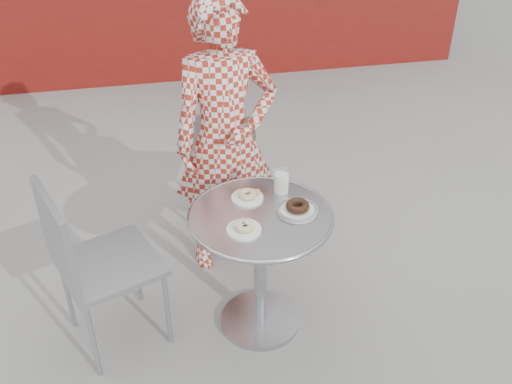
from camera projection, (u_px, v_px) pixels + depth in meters
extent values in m
plane|color=#999691|center=(260.00, 327.00, 3.08)|extent=(60.00, 60.00, 0.00)
cube|color=maroon|center=(182.00, 31.00, 5.83)|extent=(6.02, 0.20, 1.00)
cylinder|color=silver|center=(260.00, 319.00, 3.11)|extent=(0.43, 0.43, 0.03)
cylinder|color=silver|center=(260.00, 272.00, 2.92)|extent=(0.07, 0.07, 0.69)
cylinder|color=silver|center=(261.00, 216.00, 2.73)|extent=(0.69, 0.69, 0.02)
torus|color=silver|center=(261.00, 216.00, 2.73)|extent=(0.71, 0.71, 0.02)
cube|color=#9FA1A6|center=(227.00, 162.00, 3.71)|extent=(0.50, 0.50, 0.03)
cube|color=#9FA1A6|center=(222.00, 147.00, 3.43)|extent=(0.40, 0.14, 0.41)
cube|color=#9FA1A6|center=(110.00, 264.00, 2.78)|extent=(0.58, 0.58, 0.03)
cube|color=#9FA1A6|center=(57.00, 240.00, 2.55)|extent=(0.19, 0.43, 0.45)
imported|color=maroon|center=(225.00, 140.00, 3.16)|extent=(0.63, 0.46, 1.63)
cylinder|color=white|center=(247.00, 198.00, 2.84)|extent=(0.16, 0.16, 0.01)
torus|color=#AF8E43|center=(247.00, 194.00, 2.83)|extent=(0.09, 0.09, 0.03)
sphere|color=#B77A3F|center=(257.00, 192.00, 2.85)|extent=(0.03, 0.03, 0.03)
cylinder|color=white|center=(244.00, 229.00, 2.62)|extent=(0.16, 0.16, 0.01)
torus|color=#AF8E43|center=(244.00, 226.00, 2.61)|extent=(0.09, 0.09, 0.03)
cylinder|color=white|center=(297.00, 210.00, 2.74)|extent=(0.20, 0.20, 0.01)
torus|color=black|center=(298.00, 206.00, 2.73)|extent=(0.12, 0.12, 0.04)
torus|color=black|center=(297.00, 210.00, 2.74)|extent=(0.20, 0.20, 0.02)
cylinder|color=white|center=(281.00, 183.00, 2.87)|extent=(0.07, 0.07, 0.10)
cylinder|color=white|center=(281.00, 181.00, 2.86)|extent=(0.08, 0.08, 0.12)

